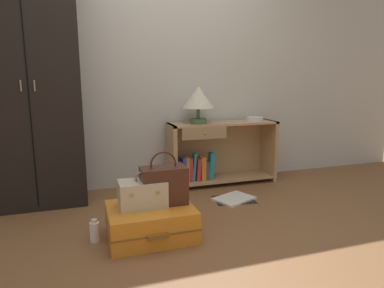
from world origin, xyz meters
TOP-DOWN VIEW (x-y plane):
  - ground_plane at (0.00, 0.00)m, footprint 9.00×9.00m
  - back_wall at (0.00, 1.50)m, footprint 6.40×0.10m
  - wardrobe at (-1.12, 1.20)m, footprint 0.81×0.47m
  - bookshelf at (0.64, 1.27)m, footprint 1.18×0.34m
  - table_lamp at (0.42, 1.25)m, footprint 0.33×0.33m
  - bowl at (1.07, 1.24)m, footprint 0.18×0.18m
  - suitcase_large at (-0.30, 0.22)m, footprint 0.61×0.51m
  - train_case at (-0.35, 0.25)m, footprint 0.33×0.22m
  - handbag at (-0.19, 0.25)m, footprint 0.33×0.18m
  - bottle at (-0.69, 0.27)m, footprint 0.07×0.07m
  - open_book_on_floor at (0.60, 0.73)m, footprint 0.43×0.38m

SIDE VIEW (x-z plane):
  - ground_plane at x=0.00m, z-range 0.00..0.00m
  - open_book_on_floor at x=0.60m, z-range 0.00..0.02m
  - bottle at x=-0.69m, z-range -0.01..0.16m
  - suitcase_large at x=-0.30m, z-range 0.00..0.23m
  - train_case at x=-0.35m, z-range 0.20..0.45m
  - bookshelf at x=0.64m, z-range 0.00..0.67m
  - handbag at x=-0.19m, z-range 0.18..0.57m
  - bowl at x=1.07m, z-range 0.67..0.72m
  - table_lamp at x=0.42m, z-range 0.74..1.12m
  - wardrobe at x=-1.12m, z-range 0.00..2.14m
  - back_wall at x=0.00m, z-range 0.00..2.60m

